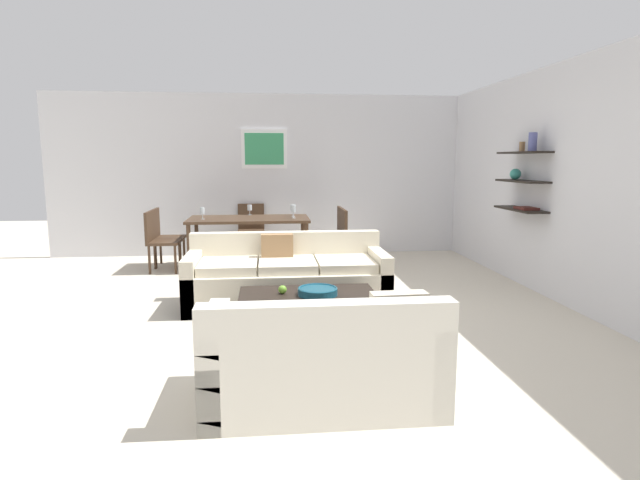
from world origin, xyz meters
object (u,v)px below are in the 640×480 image
at_px(dining_chair_right_near, 337,235).
at_px(wine_glass_right_far, 293,208).
at_px(loveseat_white, 323,359).
at_px(wine_glass_head, 250,208).
at_px(dining_chair_head, 251,227).
at_px(wine_glass_right_near, 294,209).
at_px(apple_on_coffee_table, 282,290).
at_px(dining_chair_left_near, 158,237).
at_px(dining_table, 249,222).
at_px(decorative_bowl, 318,291).
at_px(dining_chair_right_far, 333,231).
at_px(sofa_beige, 287,279).
at_px(dining_chair_left_far, 164,233).
at_px(wine_glass_left_near, 202,211).
at_px(coffee_table, 309,317).

xyz_separation_m(dining_chair_right_near, wine_glass_right_far, (-0.63, 0.32, 0.38)).
relative_size(loveseat_white, wine_glass_head, 9.50).
relative_size(dining_chair_right_near, wine_glass_right_far, 4.81).
bearing_deg(wine_glass_head, wine_glass_right_far, -23.20).
xyz_separation_m(dining_chair_head, wine_glass_right_near, (0.67, -0.98, 0.38)).
distance_m(apple_on_coffee_table, dining_chair_left_near, 3.34).
relative_size(loveseat_white, dining_table, 0.86).
relative_size(decorative_bowl, dining_chair_right_far, 0.42).
height_order(loveseat_white, dining_chair_left_near, dining_chair_left_near).
distance_m(sofa_beige, dining_chair_right_near, 2.08).
distance_m(dining_chair_left_far, wine_glass_right_far, 2.01).
bearing_deg(loveseat_white, wine_glass_left_near, 106.79).
bearing_deg(sofa_beige, wine_glass_left_near, 120.16).
bearing_deg(dining_chair_left_near, dining_chair_right_far, 9.04).
distance_m(loveseat_white, dining_table, 4.52).
bearing_deg(dining_chair_head, loveseat_white, -83.13).
relative_size(dining_chair_left_near, wine_glass_head, 5.40).
xyz_separation_m(dining_chair_left_near, wine_glass_left_near, (0.63, 0.09, 0.37)).
relative_size(coffee_table, dining_chair_left_far, 1.44).
bearing_deg(sofa_beige, dining_chair_right_far, 70.69).
distance_m(decorative_bowl, dining_chair_left_near, 3.58).
height_order(dining_chair_right_near, dining_chair_left_near, same).
bearing_deg(decorative_bowl, apple_on_coffee_table, 166.17).
distance_m(wine_glass_left_near, wine_glass_right_near, 1.34).
distance_m(decorative_bowl, apple_on_coffee_table, 0.33).
bearing_deg(coffee_table, decorative_bowl, 34.13).
height_order(loveseat_white, wine_glass_right_far, wine_glass_right_far).
xyz_separation_m(dining_chair_right_near, wine_glass_left_near, (-1.97, 0.09, 0.37)).
distance_m(sofa_beige, coffee_table, 1.11).
distance_m(coffee_table, dining_chair_right_near, 3.09).
bearing_deg(coffee_table, dining_chair_left_near, 123.02).
bearing_deg(dining_chair_left_far, dining_table, -9.04).
bearing_deg(sofa_beige, decorative_bowl, -76.85).
height_order(sofa_beige, wine_glass_right_near, wine_glass_right_near).
bearing_deg(loveseat_white, dining_chair_head, 96.87).
relative_size(coffee_table, dining_chair_left_near, 1.44).
distance_m(apple_on_coffee_table, dining_chair_left_far, 3.70).
bearing_deg(sofa_beige, loveseat_white, -86.33).
bearing_deg(dining_chair_right_far, wine_glass_right_near, -153.13).
bearing_deg(apple_on_coffee_table, wine_glass_head, 96.79).
distance_m(loveseat_white, wine_glass_head, 4.94).
xyz_separation_m(apple_on_coffee_table, wine_glass_right_far, (0.26, 3.18, 0.46)).
height_order(wine_glass_left_near, wine_glass_head, wine_glass_left_near).
height_order(loveseat_white, apple_on_coffee_table, loveseat_white).
distance_m(sofa_beige, wine_glass_head, 2.62).
relative_size(decorative_bowl, dining_chair_left_far, 0.42).
relative_size(apple_on_coffee_table, dining_chair_left_near, 0.09).
bearing_deg(apple_on_coffee_table, wine_glass_right_far, 85.41).
distance_m(apple_on_coffee_table, wine_glass_left_near, 3.18).
xyz_separation_m(dining_chair_right_far, wine_glass_right_near, (-0.63, -0.32, 0.38)).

